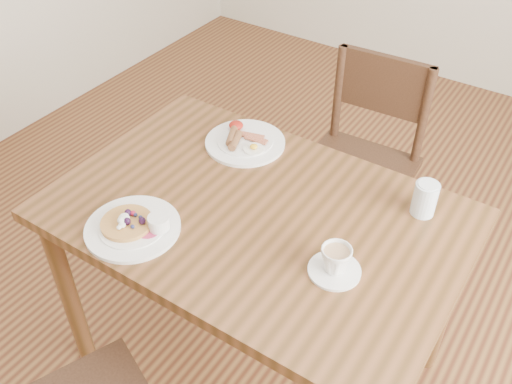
{
  "coord_description": "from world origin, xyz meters",
  "views": [
    {
      "loc": [
        0.69,
        -1.04,
        1.87
      ],
      "look_at": [
        0.0,
        0.0,
        0.82
      ],
      "focal_mm": 40.0,
      "sensor_mm": 36.0,
      "label": 1
    }
  ],
  "objects_px": {
    "dining_table": "(256,234)",
    "water_glass": "(425,199)",
    "breakfast_plate": "(244,141)",
    "chair_far": "(362,157)",
    "teacup_saucer": "(335,262)",
    "pancake_plate": "(134,226)"
  },
  "relations": [
    {
      "from": "dining_table",
      "to": "water_glass",
      "type": "bearing_deg",
      "value": 32.48
    },
    {
      "from": "dining_table",
      "to": "breakfast_plate",
      "type": "xyz_separation_m",
      "value": [
        -0.22,
        0.26,
        0.11
      ]
    },
    {
      "from": "breakfast_plate",
      "to": "water_glass",
      "type": "height_order",
      "value": "water_glass"
    },
    {
      "from": "breakfast_plate",
      "to": "pancake_plate",
      "type": "bearing_deg",
      "value": -92.22
    },
    {
      "from": "chair_far",
      "to": "teacup_saucer",
      "type": "xyz_separation_m",
      "value": [
        0.28,
        -0.83,
        0.29
      ]
    },
    {
      "from": "pancake_plate",
      "to": "breakfast_plate",
      "type": "distance_m",
      "value": 0.52
    },
    {
      "from": "breakfast_plate",
      "to": "water_glass",
      "type": "bearing_deg",
      "value": 0.08
    },
    {
      "from": "pancake_plate",
      "to": "water_glass",
      "type": "distance_m",
      "value": 0.83
    },
    {
      "from": "dining_table",
      "to": "chair_far",
      "type": "distance_m",
      "value": 0.76
    },
    {
      "from": "pancake_plate",
      "to": "breakfast_plate",
      "type": "bearing_deg",
      "value": 87.78
    },
    {
      "from": "pancake_plate",
      "to": "chair_far",
      "type": "bearing_deg",
      "value": 75.34
    },
    {
      "from": "pancake_plate",
      "to": "water_glass",
      "type": "height_order",
      "value": "water_glass"
    },
    {
      "from": "teacup_saucer",
      "to": "pancake_plate",
      "type": "bearing_deg",
      "value": -162.54
    },
    {
      "from": "chair_far",
      "to": "teacup_saucer",
      "type": "relative_size",
      "value": 6.29
    },
    {
      "from": "pancake_plate",
      "to": "water_glass",
      "type": "xyz_separation_m",
      "value": [
        0.65,
        0.52,
        0.04
      ]
    },
    {
      "from": "breakfast_plate",
      "to": "water_glass",
      "type": "distance_m",
      "value": 0.63
    },
    {
      "from": "breakfast_plate",
      "to": "teacup_saucer",
      "type": "bearing_deg",
      "value": -33.47
    },
    {
      "from": "dining_table",
      "to": "teacup_saucer",
      "type": "height_order",
      "value": "teacup_saucer"
    },
    {
      "from": "pancake_plate",
      "to": "breakfast_plate",
      "type": "relative_size",
      "value": 1.0
    },
    {
      "from": "pancake_plate",
      "to": "teacup_saucer",
      "type": "bearing_deg",
      "value": 17.46
    },
    {
      "from": "dining_table",
      "to": "teacup_saucer",
      "type": "relative_size",
      "value": 8.57
    },
    {
      "from": "water_glass",
      "to": "teacup_saucer",
      "type": "bearing_deg",
      "value": -106.96
    }
  ]
}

